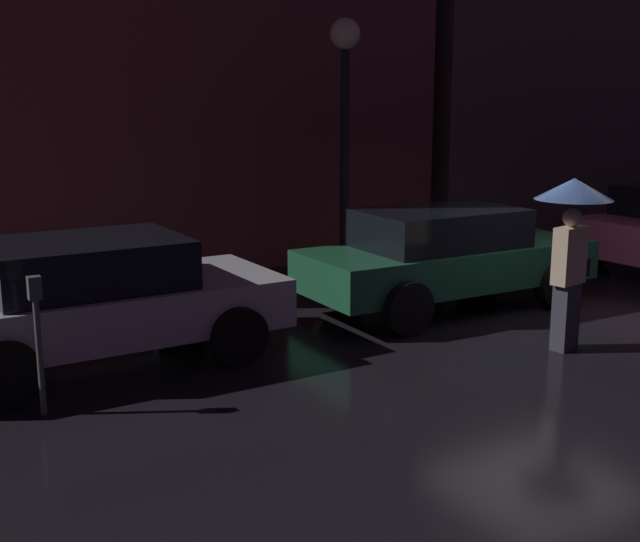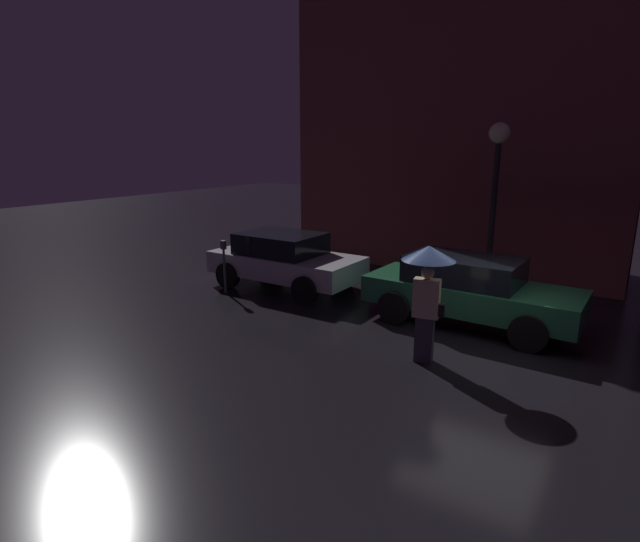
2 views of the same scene
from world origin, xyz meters
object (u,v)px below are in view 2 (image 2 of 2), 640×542
at_px(pedestrian_with_umbrella, 428,277).
at_px(parked_car_green, 469,289).
at_px(street_lamp_near, 496,169).
at_px(parking_meter, 224,261).
at_px(parked_car_silver, 285,259).

bearing_deg(pedestrian_with_umbrella, parked_car_green, -101.06).
relative_size(pedestrian_with_umbrella, street_lamp_near, 0.49).
relative_size(parked_car_green, pedestrian_with_umbrella, 2.11).
distance_m(pedestrian_with_umbrella, street_lamp_near, 4.90).
height_order(parked_car_green, parking_meter, parked_car_green).
bearing_deg(street_lamp_near, parked_car_green, -84.29).
xyz_separation_m(parking_meter, street_lamp_near, (5.67, 3.47, 2.31)).
distance_m(parked_car_silver, parking_meter, 1.60).
xyz_separation_m(parked_car_silver, pedestrian_with_umbrella, (4.92, -2.43, 0.78)).
bearing_deg(parking_meter, parked_car_silver, 53.64).
relative_size(parked_car_silver, parking_meter, 2.96).
distance_m(parking_meter, street_lamp_near, 7.04).
bearing_deg(parked_car_silver, street_lamp_near, 25.08).
bearing_deg(street_lamp_near, parked_car_silver, -155.12).
bearing_deg(parked_car_green, parking_meter, -167.68).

